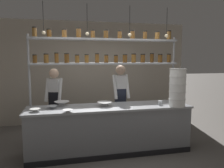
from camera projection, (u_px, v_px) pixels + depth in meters
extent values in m
plane|color=#5B5651|center=(110.00, 151.00, 4.37)|extent=(40.00, 40.00, 0.00)
cube|color=#9E9384|center=(94.00, 72.00, 6.40)|extent=(5.58, 0.12, 2.89)
cube|color=gray|center=(110.00, 130.00, 4.32)|extent=(3.12, 0.72, 0.88)
cube|color=#999BA0|center=(110.00, 107.00, 4.27)|extent=(3.18, 0.76, 0.04)
cube|color=black|center=(114.00, 157.00, 4.01)|extent=(3.12, 0.03, 0.10)
cylinder|color=#999BA0|center=(30.00, 94.00, 4.23)|extent=(0.04, 0.04, 2.31)
cylinder|color=#999BA0|center=(173.00, 90.00, 4.88)|extent=(0.04, 0.04, 2.31)
cube|color=#999BA0|center=(106.00, 64.00, 4.49)|extent=(3.02, 0.28, 0.04)
cylinder|color=brown|center=(35.00, 59.00, 4.17)|extent=(0.08, 0.08, 0.14)
cylinder|color=black|center=(35.00, 55.00, 4.16)|extent=(0.08, 0.08, 0.02)
cylinder|color=brown|center=(46.00, 59.00, 4.22)|extent=(0.09, 0.09, 0.16)
cylinder|color=black|center=(46.00, 54.00, 4.21)|extent=(0.09, 0.09, 0.02)
cylinder|color=brown|center=(57.00, 58.00, 4.26)|extent=(0.08, 0.08, 0.18)
cylinder|color=black|center=(56.00, 53.00, 4.25)|extent=(0.08, 0.08, 0.02)
cylinder|color=brown|center=(67.00, 59.00, 4.30)|extent=(0.09, 0.09, 0.17)
cylinder|color=black|center=(67.00, 54.00, 4.29)|extent=(0.09, 0.09, 0.02)
cylinder|color=brown|center=(77.00, 59.00, 4.35)|extent=(0.08, 0.08, 0.14)
cylinder|color=black|center=(77.00, 55.00, 4.34)|extent=(0.09, 0.09, 0.02)
cylinder|color=brown|center=(87.00, 59.00, 4.39)|extent=(0.08, 0.08, 0.15)
cylinder|color=black|center=(87.00, 55.00, 4.38)|extent=(0.08, 0.08, 0.02)
cylinder|color=brown|center=(97.00, 58.00, 4.43)|extent=(0.08, 0.08, 0.17)
cylinder|color=black|center=(97.00, 54.00, 4.42)|extent=(0.08, 0.08, 0.02)
cylinder|color=brown|center=(106.00, 59.00, 4.48)|extent=(0.08, 0.08, 0.15)
cylinder|color=black|center=(106.00, 55.00, 4.47)|extent=(0.08, 0.08, 0.02)
cylinder|color=brown|center=(116.00, 59.00, 4.52)|extent=(0.08, 0.08, 0.14)
cylinder|color=black|center=(116.00, 55.00, 4.51)|extent=(0.08, 0.08, 0.02)
cylinder|color=brown|center=(125.00, 59.00, 4.56)|extent=(0.10, 0.10, 0.15)
cylinder|color=black|center=(125.00, 55.00, 4.55)|extent=(0.10, 0.10, 0.02)
cylinder|color=brown|center=(134.00, 59.00, 4.60)|extent=(0.10, 0.10, 0.17)
cylinder|color=black|center=(134.00, 54.00, 4.59)|extent=(0.10, 0.10, 0.02)
cylinder|color=brown|center=(143.00, 59.00, 4.65)|extent=(0.10, 0.10, 0.16)
cylinder|color=black|center=(143.00, 54.00, 4.64)|extent=(0.10, 0.10, 0.02)
cylinder|color=#513314|center=(152.00, 58.00, 4.69)|extent=(0.08, 0.08, 0.18)
cylinder|color=black|center=(152.00, 54.00, 4.68)|extent=(0.08, 0.08, 0.02)
cylinder|color=brown|center=(160.00, 59.00, 4.74)|extent=(0.10, 0.10, 0.16)
cylinder|color=black|center=(160.00, 54.00, 4.72)|extent=(0.10, 0.10, 0.02)
cylinder|color=brown|center=(169.00, 59.00, 4.78)|extent=(0.09, 0.09, 0.17)
cylinder|color=black|center=(169.00, 54.00, 4.77)|extent=(0.09, 0.09, 0.02)
cube|color=#999BA0|center=(106.00, 40.00, 4.43)|extent=(3.02, 0.28, 0.04)
cylinder|color=brown|center=(34.00, 33.00, 4.12)|extent=(0.08, 0.08, 0.17)
cylinder|color=black|center=(34.00, 27.00, 4.11)|extent=(0.09, 0.09, 0.02)
cylinder|color=#513314|center=(49.00, 34.00, 4.18)|extent=(0.09, 0.09, 0.14)
cylinder|color=black|center=(49.00, 29.00, 4.17)|extent=(0.09, 0.09, 0.02)
cylinder|color=brown|center=(64.00, 34.00, 4.24)|extent=(0.09, 0.09, 0.15)
cylinder|color=black|center=(64.00, 30.00, 4.23)|extent=(0.09, 0.09, 0.02)
cylinder|color=brown|center=(79.00, 34.00, 4.30)|extent=(0.10, 0.10, 0.18)
cylinder|color=black|center=(79.00, 28.00, 4.29)|extent=(0.10, 0.10, 0.02)
cylinder|color=brown|center=(93.00, 35.00, 4.36)|extent=(0.08, 0.08, 0.15)
cylinder|color=black|center=(93.00, 30.00, 4.35)|extent=(0.08, 0.08, 0.02)
cylinder|color=#513314|center=(106.00, 35.00, 4.42)|extent=(0.10, 0.10, 0.16)
cylinder|color=black|center=(106.00, 30.00, 4.41)|extent=(0.10, 0.10, 0.02)
cylinder|color=brown|center=(120.00, 35.00, 4.48)|extent=(0.09, 0.09, 0.15)
cylinder|color=black|center=(120.00, 31.00, 4.47)|extent=(0.09, 0.09, 0.02)
cylinder|color=brown|center=(133.00, 35.00, 4.54)|extent=(0.09, 0.09, 0.16)
cylinder|color=black|center=(133.00, 31.00, 4.53)|extent=(0.09, 0.09, 0.02)
cylinder|color=brown|center=(145.00, 36.00, 4.60)|extent=(0.08, 0.08, 0.16)
cylinder|color=black|center=(145.00, 31.00, 4.59)|extent=(0.09, 0.09, 0.02)
cylinder|color=brown|center=(157.00, 36.00, 4.66)|extent=(0.10, 0.10, 0.15)
cylinder|color=black|center=(157.00, 32.00, 4.65)|extent=(0.10, 0.10, 0.02)
cylinder|color=brown|center=(169.00, 36.00, 4.72)|extent=(0.09, 0.09, 0.18)
cylinder|color=black|center=(169.00, 31.00, 4.71)|extent=(0.09, 0.09, 0.02)
cylinder|color=black|center=(52.00, 124.00, 4.88)|extent=(0.11, 0.11, 0.78)
cylinder|color=black|center=(59.00, 124.00, 4.87)|extent=(0.11, 0.11, 0.78)
cube|color=black|center=(55.00, 99.00, 4.81)|extent=(0.26, 0.22, 0.34)
cube|color=white|center=(54.00, 85.00, 4.77)|extent=(0.26, 0.23, 0.28)
sphere|color=beige|center=(54.00, 73.00, 4.74)|extent=(0.21, 0.21, 0.21)
cylinder|color=white|center=(47.00, 90.00, 4.73)|extent=(0.13, 0.25, 0.52)
cylinder|color=white|center=(60.00, 90.00, 4.72)|extent=(0.13, 0.25, 0.52)
cylinder|color=black|center=(117.00, 122.00, 5.00)|extent=(0.11, 0.11, 0.82)
cylinder|color=black|center=(124.00, 121.00, 5.04)|extent=(0.11, 0.11, 0.82)
cube|color=#232838|center=(120.00, 96.00, 4.95)|extent=(0.23, 0.18, 0.35)
cube|color=white|center=(120.00, 82.00, 4.91)|extent=(0.23, 0.19, 0.29)
sphere|color=tan|center=(121.00, 70.00, 4.88)|extent=(0.22, 0.22, 0.22)
cylinder|color=white|center=(115.00, 87.00, 4.83)|extent=(0.08, 0.25, 0.54)
cylinder|color=white|center=(127.00, 87.00, 4.91)|extent=(0.08, 0.25, 0.54)
cylinder|color=white|center=(177.00, 103.00, 4.26)|extent=(0.31, 0.31, 0.14)
cylinder|color=silver|center=(177.00, 99.00, 4.25)|extent=(0.33, 0.33, 0.01)
cylinder|color=white|center=(177.00, 95.00, 4.24)|extent=(0.31, 0.31, 0.14)
cylinder|color=silver|center=(177.00, 92.00, 4.23)|extent=(0.33, 0.33, 0.01)
cylinder|color=white|center=(177.00, 88.00, 4.23)|extent=(0.31, 0.31, 0.14)
cylinder|color=silver|center=(178.00, 84.00, 4.22)|extent=(0.33, 0.33, 0.01)
cylinder|color=white|center=(178.00, 80.00, 4.21)|extent=(0.31, 0.31, 0.14)
cylinder|color=silver|center=(178.00, 76.00, 4.20)|extent=(0.33, 0.33, 0.01)
cylinder|color=white|center=(178.00, 73.00, 4.19)|extent=(0.31, 0.31, 0.14)
cylinder|color=silver|center=(178.00, 69.00, 4.18)|extent=(0.33, 0.33, 0.01)
cylinder|color=#B2B7BC|center=(52.00, 108.00, 4.07)|extent=(0.09, 0.09, 0.01)
cone|color=#B2B7BC|center=(52.00, 107.00, 4.07)|extent=(0.19, 0.19, 0.05)
cylinder|color=silver|center=(35.00, 111.00, 3.83)|extent=(0.08, 0.08, 0.01)
cone|color=silver|center=(35.00, 110.00, 3.83)|extent=(0.19, 0.19, 0.05)
cylinder|color=white|center=(68.00, 112.00, 3.78)|extent=(0.08, 0.08, 0.01)
cone|color=white|center=(68.00, 111.00, 3.78)|extent=(0.17, 0.17, 0.05)
cylinder|color=white|center=(104.00, 106.00, 4.28)|extent=(0.13, 0.13, 0.01)
cone|color=white|center=(104.00, 104.00, 4.28)|extent=(0.29, 0.29, 0.08)
cylinder|color=white|center=(62.00, 105.00, 4.33)|extent=(0.13, 0.13, 0.01)
cone|color=white|center=(62.00, 103.00, 4.33)|extent=(0.30, 0.30, 0.08)
cylinder|color=#B2B7BC|center=(160.00, 103.00, 4.37)|extent=(0.09, 0.09, 0.08)
cylinder|color=black|center=(43.00, 17.00, 3.81)|extent=(0.01, 0.01, 0.55)
sphere|color=#F9E5B2|center=(44.00, 33.00, 3.85)|extent=(0.07, 0.07, 0.07)
cylinder|color=black|center=(87.00, 19.00, 3.98)|extent=(0.01, 0.01, 0.55)
sphere|color=#F9E5B2|center=(87.00, 34.00, 4.01)|extent=(0.07, 0.07, 0.07)
cylinder|color=black|center=(130.00, 20.00, 4.16)|extent=(0.01, 0.01, 0.55)
sphere|color=#F9E5B2|center=(130.00, 35.00, 4.19)|extent=(0.07, 0.07, 0.07)
cylinder|color=black|center=(167.00, 22.00, 4.33)|extent=(0.01, 0.01, 0.55)
sphere|color=#F9E5B2|center=(166.00, 36.00, 4.36)|extent=(0.07, 0.07, 0.07)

